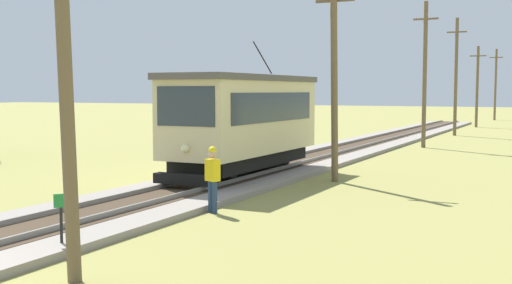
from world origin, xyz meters
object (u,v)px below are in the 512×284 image
Objects in this scene: utility_pole_distant at (477,86)px; utility_pole_horizon at (496,84)px; red_tram at (244,120)px; utility_pole_foreground at (64,48)px; trackside_signal_marker at (61,219)px; track_worker at (213,176)px; utility_pole_near_tram at (334,77)px; gravel_pile at (207,153)px; utility_pole_mid at (425,73)px; second_worker at (169,151)px; utility_pole_far at (456,76)px.

utility_pole_horizon reaches higher than utility_pole_distant.
utility_pole_horizon is (3.28, 54.80, 1.83)m from red_tram.
utility_pole_foreground is 67.70m from utility_pole_horizon.
utility_pole_foreground is at bearing -75.74° from red_tram.
track_worker is (0.69, 4.94, 0.32)m from trackside_signal_marker.
trackside_signal_marker is at bearing -81.89° from red_tram.
utility_pole_near_tram is 2.31× the size of gravel_pile.
utility_pole_distant is at bearing -90.00° from utility_pole_horizon.
utility_pole_mid reaches higher than utility_pole_horizon.
track_worker is 7.33m from second_worker.
track_worker reaches higher than gravel_pile.
utility_pole_horizon is (0.00, 67.70, 0.07)m from utility_pole_foreground.
red_tram is 54.93m from utility_pole_horizon.
track_worker is (-0.98, -33.65, -3.35)m from utility_pole_far.
utility_pole_distant reaches higher than second_worker.
utility_pole_horizon is 66.18m from trackside_signal_marker.
red_tram is at bearing -96.84° from utility_pole_far.
utility_pole_horizon is at bearing 88.55° from trackside_signal_marker.
red_tram is at bearing -169.86° from utility_pole_near_tram.
red_tram is 3.67m from utility_pole_near_tram.
utility_pole_far reaches higher than track_worker.
utility_pole_mid is (3.28, 16.22, 2.05)m from red_tram.
utility_pole_mid is (0.00, 15.63, 0.52)m from utility_pole_near_tram.
utility_pole_mid is at bearing 90.00° from utility_pole_near_tram.
gravel_pile is at bearing 49.44° from second_worker.
second_worker is at bearing 65.68° from track_worker.
utility_pole_near_tram reaches higher than track_worker.
trackside_signal_marker is (-1.67, -27.49, -3.58)m from utility_pole_mid.
utility_pole_mid is 4.65× the size of track_worker.
utility_pole_distant is 4.04× the size of second_worker.
utility_pole_distant is at bearing 90.00° from utility_pole_far.
utility_pole_far is at bearing 26.08° from second_worker.
utility_pole_horizon is at bearing 90.00° from utility_pole_distant.
utility_pole_foreground reaches higher than utility_pole_near_tram.
utility_pole_foreground is 29.11m from utility_pole_mid.
utility_pole_horizon is 6.66× the size of trackside_signal_marker.
utility_pole_distant is (0.00, 38.72, -0.03)m from utility_pole_near_tram.
track_worker is at bearing -92.49° from utility_pole_mid.
gravel_pile is at bearing -105.93° from utility_pole_far.
track_worker is at bearing -91.23° from utility_pole_distant.
trackside_signal_marker is at bearing -91.45° from utility_pole_horizon.
utility_pole_horizon is at bearing 31.87° from second_worker.
utility_pole_foreground is 4.32× the size of second_worker.
utility_pole_distant is at bearing 79.23° from gravel_pile.
utility_pole_far is 4.75× the size of track_worker.
utility_pole_foreground is 7.27m from track_worker.
utility_pole_mid is 22.80m from track_worker.
gravel_pile is 11.37m from track_worker.
utility_pole_distant reaches higher than gravel_pile.
red_tram is at bearing -93.42° from utility_pole_horizon.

